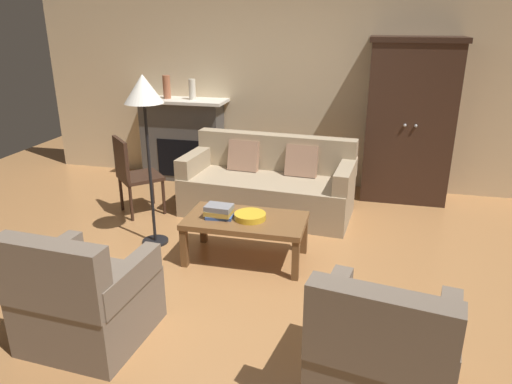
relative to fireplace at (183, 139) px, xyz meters
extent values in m
plane|color=#B27A47|center=(1.55, -2.30, -0.57)|extent=(9.60, 9.60, 0.00)
cube|color=beige|center=(1.55, 0.25, 0.83)|extent=(7.20, 0.10, 2.80)
cube|color=#4C4947|center=(0.00, 0.00, -0.03)|extent=(1.10, 0.36, 1.08)
cube|color=black|center=(0.00, -0.18, -0.23)|extent=(0.60, 0.01, 0.52)
cube|color=white|center=(0.00, -0.02, 0.53)|extent=(1.26, 0.48, 0.04)
cube|color=#382319|center=(2.95, -0.08, 0.37)|extent=(1.00, 0.52, 1.88)
cube|color=#2F1E15|center=(2.95, -0.08, 1.34)|extent=(1.06, 0.55, 0.06)
sphere|color=#ADAFB5|center=(2.89, -0.35, 0.41)|extent=(0.04, 0.04, 0.04)
sphere|color=#ADAFB5|center=(3.01, -0.35, 0.41)|extent=(0.04, 0.04, 0.04)
cube|color=tan|center=(1.41, -0.99, -0.35)|extent=(1.96, 0.98, 0.44)
cube|color=tan|center=(1.44, -0.65, 0.08)|extent=(1.91, 0.33, 0.42)
cube|color=tan|center=(0.53, -0.92, -0.02)|extent=(0.22, 0.81, 0.22)
cube|color=tan|center=(2.29, -1.06, -0.02)|extent=(0.22, 0.81, 0.22)
cube|color=#9E755B|center=(1.08, -0.76, 0.04)|extent=(0.37, 0.21, 0.37)
cube|color=#9E755B|center=(1.77, -0.82, 0.04)|extent=(0.37, 0.21, 0.37)
cube|color=brown|center=(1.46, -2.13, -0.17)|extent=(1.10, 0.60, 0.05)
cube|color=brown|center=(0.95, -2.39, -0.38)|extent=(0.06, 0.06, 0.37)
cube|color=brown|center=(1.97, -2.39, -0.38)|extent=(0.06, 0.06, 0.37)
cube|color=brown|center=(0.95, -1.87, -0.38)|extent=(0.06, 0.06, 0.37)
cube|color=brown|center=(1.97, -1.87, -0.38)|extent=(0.06, 0.06, 0.37)
cylinder|color=gold|center=(1.50, -2.14, -0.12)|extent=(0.29, 0.29, 0.06)
cube|color=#38569E|center=(1.22, -2.17, -0.13)|extent=(0.26, 0.19, 0.03)
cube|color=gold|center=(1.22, -2.17, -0.10)|extent=(0.24, 0.18, 0.05)
cube|color=gray|center=(1.22, -2.17, -0.05)|extent=(0.25, 0.18, 0.05)
cylinder|color=#A86042|center=(-0.18, -0.02, 0.70)|extent=(0.10, 0.10, 0.31)
cylinder|color=beige|center=(0.18, -0.02, 0.68)|extent=(0.09, 0.09, 0.27)
cube|color=#756656|center=(0.69, -3.48, -0.36)|extent=(0.81, 0.81, 0.42)
cube|color=#756656|center=(0.66, -3.79, 0.08)|extent=(0.77, 0.21, 0.46)
cube|color=#756656|center=(1.01, -3.51, -0.05)|extent=(0.17, 0.71, 0.20)
cube|color=#756656|center=(0.36, -3.46, -0.05)|extent=(0.17, 0.71, 0.20)
cube|color=#756656|center=(2.67, -3.58, -0.36)|extent=(0.88, 0.88, 0.42)
cube|color=#756656|center=(2.62, -3.89, 0.08)|extent=(0.78, 0.28, 0.46)
cube|color=#756656|center=(3.00, -3.64, -0.05)|extent=(0.24, 0.71, 0.20)
cube|color=#756656|center=(2.35, -3.53, -0.05)|extent=(0.24, 0.71, 0.20)
cube|color=#382319|center=(-0.01, -1.28, -0.14)|extent=(0.62, 0.62, 0.04)
cylinder|color=#382319|center=(0.26, -1.28, -0.36)|extent=(0.04, 0.04, 0.41)
cylinder|color=#382319|center=(-0.01, -1.01, -0.36)|extent=(0.04, 0.04, 0.41)
cylinder|color=#382319|center=(-0.01, -1.55, -0.36)|extent=(0.04, 0.04, 0.41)
cylinder|color=#382319|center=(-0.28, -1.28, -0.36)|extent=(0.04, 0.04, 0.41)
cube|color=#382319|center=(-0.15, -1.42, 0.11)|extent=(0.34, 0.34, 0.45)
cylinder|color=black|center=(0.47, -2.00, -0.56)|extent=(0.26, 0.26, 0.02)
cylinder|color=black|center=(0.47, -2.00, 0.15)|extent=(0.03, 0.03, 1.43)
cone|color=white|center=(0.47, -2.00, 0.97)|extent=(0.36, 0.36, 0.26)
ellipsoid|color=beige|center=(-0.02, -2.91, -0.32)|extent=(0.45, 0.38, 0.22)
sphere|color=beige|center=(0.19, -3.03, -0.26)|extent=(0.15, 0.15, 0.15)
cylinder|color=beige|center=(0.11, -2.92, -0.50)|extent=(0.06, 0.06, 0.14)
cylinder|color=beige|center=(0.06, -3.01, -0.50)|extent=(0.06, 0.06, 0.14)
cylinder|color=beige|center=(-0.09, -2.80, -0.50)|extent=(0.06, 0.06, 0.14)
cylinder|color=beige|center=(-0.15, -2.89, -0.50)|extent=(0.06, 0.06, 0.14)
sphere|color=beige|center=(-0.22, -2.79, -0.30)|extent=(0.06, 0.06, 0.06)
camera|label=1|loc=(2.48, -5.98, 1.58)|focal=33.31mm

